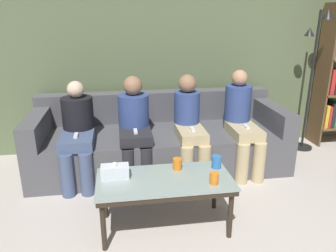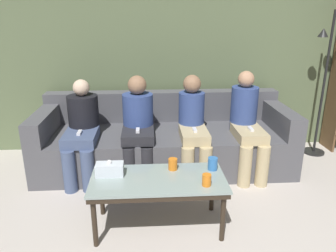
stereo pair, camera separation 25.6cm
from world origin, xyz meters
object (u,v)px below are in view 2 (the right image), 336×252
(cup_near_left, at_px, (207,180))
(seated_person_mid_left, at_px, (138,123))
(cup_far_center, at_px, (213,164))
(coffee_table, at_px, (158,183))
(couch, at_px, (164,141))
(tissue_box, at_px, (110,169))
(standing_lamp, at_px, (327,69))
(seated_person_mid_right, at_px, (193,124))
(seated_person_left_end, at_px, (82,127))
(seated_person_right_end, at_px, (247,122))
(cup_near_right, at_px, (173,164))

(cup_near_left, xyz_separation_m, seated_person_mid_left, (-0.54, 1.13, 0.08))
(cup_far_center, bearing_deg, coffee_table, -165.10)
(couch, xyz_separation_m, tissue_box, (-0.50, -1.12, 0.21))
(standing_lamp, bearing_deg, seated_person_mid_right, -164.77)
(coffee_table, bearing_deg, seated_person_left_end, 128.08)
(seated_person_mid_left, height_order, seated_person_right_end, seated_person_right_end)
(coffee_table, relative_size, seated_person_left_end, 1.03)
(cup_near_right, bearing_deg, standing_lamp, 33.24)
(cup_far_center, distance_m, standing_lamp, 2.12)
(couch, xyz_separation_m, cup_near_right, (0.01, -1.06, 0.20))
(cup_near_right, relative_size, seated_person_mid_left, 0.09)
(cup_near_left, distance_m, tissue_box, 0.78)
(tissue_box, bearing_deg, seated_person_left_end, 112.80)
(couch, relative_size, seated_person_right_end, 2.53)
(couch, height_order, coffee_table, couch)
(standing_lamp, bearing_deg, cup_near_right, -146.76)
(cup_near_right, distance_m, seated_person_right_end, 1.19)
(tissue_box, height_order, seated_person_mid_left, seated_person_mid_left)
(tissue_box, distance_m, seated_person_left_end, 0.96)
(couch, relative_size, cup_far_center, 26.34)
(seated_person_mid_left, bearing_deg, seated_person_left_end, -177.85)
(cup_near_left, relative_size, seated_person_left_end, 0.09)
(seated_person_left_end, relative_size, seated_person_mid_left, 0.97)
(seated_person_right_end, bearing_deg, seated_person_mid_left, 178.71)
(cup_far_center, height_order, seated_person_left_end, seated_person_left_end)
(cup_near_left, xyz_separation_m, seated_person_left_end, (-1.12, 1.11, 0.06))
(cup_near_right, bearing_deg, seated_person_right_end, 43.44)
(cup_near_left, bearing_deg, seated_person_left_end, 135.29)
(seated_person_mid_right, xyz_separation_m, seated_person_right_end, (0.58, 0.00, 0.02))
(coffee_table, xyz_separation_m, seated_person_left_end, (-0.76, 0.97, 0.16))
(tissue_box, xyz_separation_m, seated_person_left_end, (-0.37, 0.89, 0.06))
(cup_far_center, xyz_separation_m, seated_person_left_end, (-1.22, 0.84, 0.06))
(coffee_table, xyz_separation_m, cup_far_center, (0.46, 0.12, 0.10))
(couch, relative_size, seated_person_left_end, 2.70)
(couch, distance_m, tissue_box, 1.24)
(couch, xyz_separation_m, standing_lamp, (1.93, 0.20, 0.78))
(tissue_box, relative_size, seated_person_mid_right, 0.21)
(cup_far_center, relative_size, seated_person_right_end, 0.10)
(seated_person_mid_left, xyz_separation_m, seated_person_right_end, (1.17, -0.03, 0.00))
(cup_far_center, relative_size, seated_person_mid_right, 0.10)
(cup_far_center, bearing_deg, standing_lamp, 38.86)
(couch, bearing_deg, tissue_box, -114.12)
(seated_person_left_end, bearing_deg, cup_near_left, -44.71)
(coffee_table, bearing_deg, seated_person_mid_left, 100.00)
(seated_person_mid_right, bearing_deg, seated_person_mid_left, 177.01)
(standing_lamp, xyz_separation_m, seated_person_left_end, (-2.81, -0.44, -0.51))
(cup_near_left, bearing_deg, cup_near_right, 129.08)
(cup_near_right, xyz_separation_m, seated_person_right_end, (0.86, 0.82, 0.08))
(seated_person_right_end, bearing_deg, cup_near_left, -119.74)
(cup_far_center, xyz_separation_m, tissue_box, (-0.84, -0.04, -0.00))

